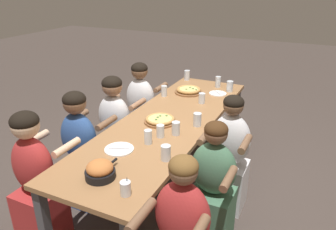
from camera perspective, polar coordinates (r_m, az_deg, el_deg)
The scene contains 24 objects.
ground_plane at distance 3.57m, azimuth 0.00°, elevation -12.18°, with size 18.00×18.00×0.00m, color #423833.
dining_table at distance 3.22m, azimuth 0.00°, elevation -1.99°, with size 2.78×0.84×0.77m.
pizza_board_main at distance 3.12m, azimuth -1.39°, elevation -0.85°, with size 0.31×0.31×0.05m.
pizza_board_second at distance 3.92m, azimuth 3.61°, elevation 4.30°, with size 0.33×0.33×0.06m.
skillet_bowl at distance 2.33m, azimuth -11.73°, elevation -9.43°, with size 0.31×0.21×0.13m.
empty_plate_a at distance 2.68m, azimuth -8.51°, elevation -5.91°, with size 0.24×0.24×0.02m.
empty_plate_b at distance 3.93m, azimuth 8.65°, elevation 3.73°, with size 0.21×0.21×0.02m.
cocktail_glass_blue at distance 2.15m, azimuth -7.40°, elevation -12.66°, with size 0.07×0.07×0.12m.
drinking_glass_a at distance 4.02m, azimuth 10.71°, elevation 4.85°, with size 0.08×0.08×0.13m.
drinking_glass_b at distance 2.87m, azimuth 1.38°, elevation -2.34°, with size 0.07×0.07×0.12m.
drinking_glass_c at distance 4.41m, azimuth 3.32°, elevation 6.82°, with size 0.08×0.08×0.13m.
drinking_glass_d at distance 2.49m, azimuth -0.38°, elevation -6.77°, with size 0.08×0.08×0.12m.
drinking_glass_e at distance 3.05m, azimuth 5.12°, elevation -0.80°, with size 0.08×0.08×0.13m.
drinking_glass_f at distance 3.60m, azimuth 5.91°, elevation 2.80°, with size 0.07×0.07×0.12m.
drinking_glass_g at distance 2.73m, azimuth -3.48°, elevation -3.98°, with size 0.07×0.07×0.12m.
drinking_glass_h at distance 4.16m, azimuth 8.70°, elevation 5.65°, with size 0.07×0.07×0.14m.
drinking_glass_i at distance 2.84m, azimuth -1.33°, elevation -2.95°, with size 0.07×0.07×0.11m.
drinking_glass_j at distance 3.80m, azimuth -0.67°, elevation 4.09°, with size 0.07×0.07×0.13m.
diner_far_midleft at distance 3.19m, azimuth -14.93°, elevation -6.46°, with size 0.51×0.40×1.14m.
diner_far_midright at distance 4.03m, azimuth -4.71°, elevation 0.53°, with size 0.51×0.40×1.14m.
diner_near_center at distance 3.09m, azimuth 10.55°, elevation -7.55°, with size 0.51×0.40×1.13m.
diner_far_center at distance 3.59m, azimuth -9.16°, elevation -2.53°, with size 0.51×0.40×1.13m.
diner_far_left at distance 2.86m, azimuth -21.93°, elevation -10.94°, with size 0.51×0.40×1.16m.
diner_near_midleft at distance 2.71m, azimuth 7.71°, elevation -12.76°, with size 0.51×0.40×1.08m.
Camera 1 is at (-2.63, -1.25, 2.07)m, focal length 35.00 mm.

